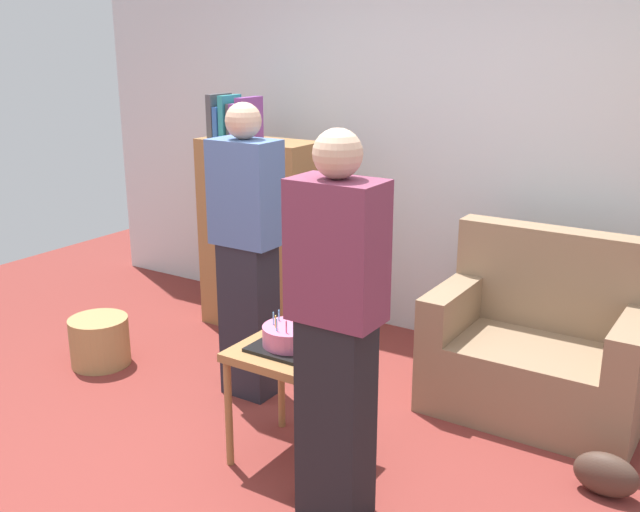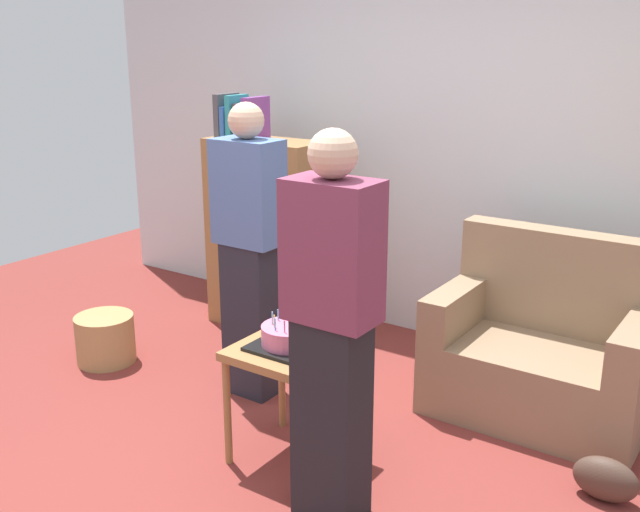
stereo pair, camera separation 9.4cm
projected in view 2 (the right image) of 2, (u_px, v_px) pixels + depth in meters
ground_plane at (267, 482)px, 3.35m from camera, size 8.00×8.00×0.00m
wall_back at (467, 137)px, 4.58m from camera, size 6.00×0.10×2.70m
couch at (543, 352)px, 3.89m from camera, size 1.10×0.70×0.96m
bookshelf at (265, 231)px, 4.99m from camera, size 0.80×0.36×1.58m
side_table at (290, 364)px, 3.41m from camera, size 0.48×0.48×0.57m
birthday_cake at (289, 337)px, 3.38m from camera, size 0.32×0.32×0.17m
person_blowing_candles at (250, 252)px, 3.97m from camera, size 0.36×0.22×1.63m
person_holding_cake at (332, 331)px, 2.90m from camera, size 0.36×0.22×1.63m
wicker_basket at (105, 339)px, 4.55m from camera, size 0.36×0.36×0.30m
handbag at (605, 479)px, 3.19m from camera, size 0.28×0.14×0.20m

